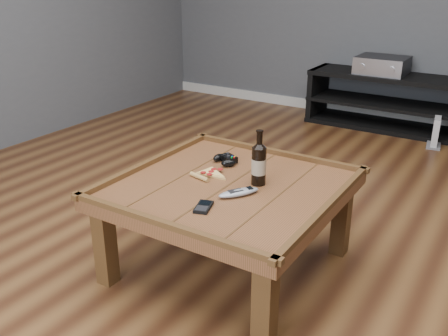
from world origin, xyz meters
The scene contains 11 objects.
ground centered at (0.00, 0.00, 0.00)m, with size 6.00×6.00×0.00m, color #3F2112.
baseboard centered at (0.00, 2.99, 0.05)m, with size 5.00×0.02×0.10m, color silver.
coffee_table centered at (0.00, 0.00, 0.39)m, with size 1.03×1.03×0.48m.
media_console centered at (0.00, 2.75, 0.25)m, with size 1.40×0.45×0.50m.
beer_bottle centered at (0.11, 0.08, 0.56)m, with size 0.07×0.07×0.27m.
game_controller centered at (-0.16, 0.22, 0.47)m, with size 0.15×0.14×0.04m.
pizza_slice centered at (-0.14, 0.05, 0.46)m, with size 0.17×0.24×0.02m.
smartphone centered at (0.04, -0.27, 0.46)m, with size 0.09×0.13×0.02m.
remote_control centered at (0.10, -0.08, 0.46)m, with size 0.16×0.20×0.03m.
av_receiver centered at (-0.07, 2.74, 0.58)m, with size 0.44×0.37×0.15m.
game_console centered at (0.51, 2.44, 0.11)m, with size 0.14×0.21×0.25m.
Camera 1 is at (1.12, -1.83, 1.41)m, focal length 40.00 mm.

